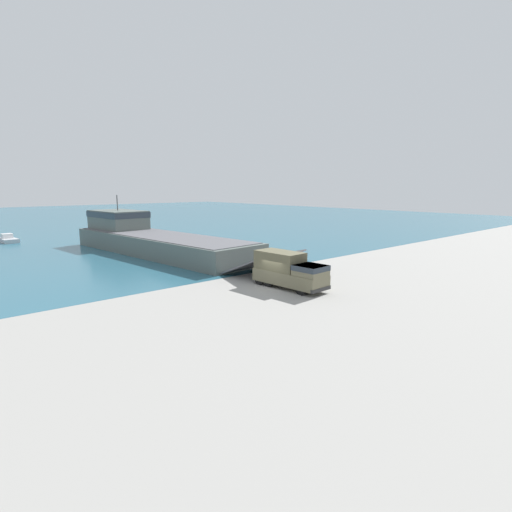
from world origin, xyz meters
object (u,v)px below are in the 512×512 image
(military_truck, at_px, (289,270))
(mooring_bollard, at_px, (293,265))
(soldier_on_ramp, at_px, (300,269))
(landing_craft, at_px, (150,238))
(moored_boat_a, at_px, (8,239))

(military_truck, xyz_separation_m, mooring_bollard, (6.11, 5.34, -1.14))
(military_truck, bearing_deg, soldier_on_ramp, 114.39)
(military_truck, relative_size, mooring_bollard, 8.03)
(landing_craft, bearing_deg, military_truck, -95.36)
(landing_craft, height_order, military_truck, landing_craft)
(soldier_on_ramp, bearing_deg, landing_craft, -172.11)
(military_truck, relative_size, soldier_on_ramp, 4.28)
(landing_craft, relative_size, soldier_on_ramp, 23.09)
(landing_craft, bearing_deg, mooring_bollard, -80.13)
(military_truck, height_order, moored_boat_a, military_truck)
(moored_boat_a, relative_size, mooring_bollard, 5.86)
(military_truck, bearing_deg, mooring_bollard, 128.44)
(landing_craft, xyz_separation_m, military_truck, (-0.15, -27.69, -0.33))
(landing_craft, distance_m, moored_boat_a, 28.45)
(mooring_bollard, bearing_deg, landing_craft, 104.93)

